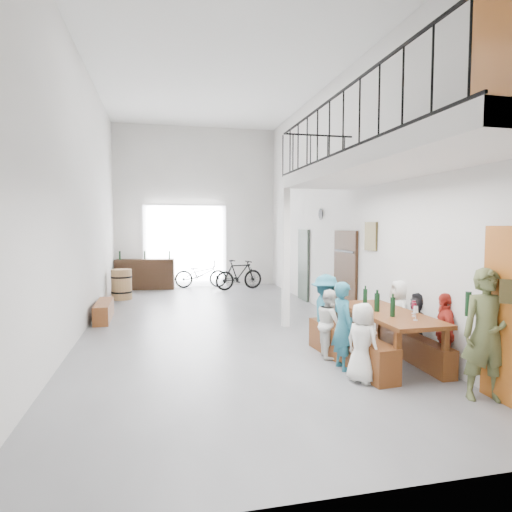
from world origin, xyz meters
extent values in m
plane|color=#5E5F61|center=(0.00, 0.00, 0.00)|extent=(12.00, 12.00, 0.00)
plane|color=silver|center=(0.00, 6.00, 2.75)|extent=(5.50, 0.00, 5.50)
plane|color=silver|center=(0.00, -6.00, 2.75)|extent=(5.50, 0.00, 5.50)
plane|color=silver|center=(-2.75, 0.00, 2.75)|extent=(0.00, 12.00, 12.00)
plane|color=silver|center=(2.75, 0.00, 2.75)|extent=(0.00, 12.00, 12.00)
plane|color=white|center=(0.00, 0.00, 5.50)|extent=(12.00, 12.00, 0.00)
cube|color=white|center=(-0.40, 5.94, 1.40)|extent=(2.80, 0.08, 2.80)
cube|color=#311F11|center=(2.70, -0.30, 1.00)|extent=(0.06, 1.10, 2.00)
cube|color=#2E3930|center=(2.70, 2.50, 1.00)|extent=(0.06, 0.80, 2.00)
cube|color=#964D18|center=(2.70, -4.50, 4.10)|extent=(0.06, 0.90, 1.95)
cube|color=#3D3418|center=(2.72, -1.40, 1.90)|extent=(0.04, 0.45, 0.55)
cylinder|color=white|center=(2.71, 1.20, 2.40)|extent=(0.04, 0.28, 0.28)
cube|color=silver|center=(2.00, -3.20, 3.00)|extent=(1.50, 5.60, 0.25)
cube|color=black|center=(1.27, -3.20, 3.98)|extent=(0.03, 5.60, 0.03)
cube|color=black|center=(1.27, -3.20, 3.15)|extent=(0.03, 5.60, 0.03)
cube|color=black|center=(2.00, -0.42, 3.98)|extent=(1.50, 0.03, 0.03)
cube|color=silver|center=(1.30, -0.45, 1.44)|extent=(0.14, 0.14, 2.88)
cube|color=brown|center=(2.13, -3.10, 0.76)|extent=(0.85, 2.08, 0.06)
cube|color=brown|center=(1.77, -3.99, 0.36)|extent=(0.08, 0.08, 0.73)
cube|color=brown|center=(2.49, -3.99, 0.36)|extent=(0.08, 0.08, 0.73)
cube|color=brown|center=(1.77, -2.20, 0.36)|extent=(0.08, 0.08, 0.73)
cube|color=brown|center=(2.48, -2.20, 0.36)|extent=(0.08, 0.08, 0.73)
cube|color=brown|center=(1.55, -3.00, 0.25)|extent=(0.53, 2.17, 0.49)
cube|color=brown|center=(2.57, -3.13, 0.21)|extent=(0.28, 1.82, 0.42)
cylinder|color=black|center=(2.02, -2.58, 0.97)|extent=(0.07, 0.07, 0.35)
cylinder|color=black|center=(1.98, -3.03, 0.97)|extent=(0.07, 0.07, 0.35)
cylinder|color=black|center=(2.02, -3.43, 0.97)|extent=(0.07, 0.07, 0.35)
cylinder|color=black|center=(1.99, -3.04, 0.97)|extent=(0.07, 0.07, 0.35)
cube|color=brown|center=(-2.50, 1.01, 0.20)|extent=(0.35, 1.46, 0.41)
cylinder|color=#9B6F45|center=(-2.34, 3.75, 0.43)|extent=(0.58, 0.58, 0.86)
cylinder|color=black|center=(-2.34, 3.75, 0.22)|extent=(0.59, 0.59, 0.05)
cylinder|color=black|center=(-2.34, 3.75, 0.65)|extent=(0.59, 0.59, 0.05)
cube|color=#311F11|center=(-1.75, 5.65, 0.50)|extent=(1.94, 0.71, 1.00)
cylinder|color=black|center=(-2.55, 5.70, 1.14)|extent=(0.06, 0.06, 0.28)
cylinder|color=black|center=(-1.75, 5.64, 1.14)|extent=(0.06, 0.06, 0.28)
cylinder|color=black|center=(-0.95, 5.58, 1.14)|extent=(0.06, 0.06, 0.28)
imported|color=white|center=(1.38, -3.76, 0.54)|extent=(0.52, 0.62, 1.07)
imported|color=#24667A|center=(1.35, -3.21, 0.64)|extent=(0.33, 0.48, 1.29)
imported|color=white|center=(1.39, -2.62, 0.54)|extent=(0.50, 0.59, 1.09)
imported|color=#24667A|center=(1.45, -2.28, 0.65)|extent=(0.73, 0.95, 1.29)
imported|color=#AB271D|center=(2.71, -3.66, 0.57)|extent=(0.49, 0.73, 1.15)
imported|color=black|center=(2.76, -2.96, 0.53)|extent=(0.42, 1.01, 1.05)
imported|color=white|center=(2.70, -2.48, 0.59)|extent=(0.43, 0.61, 1.18)
imported|color=#515932|center=(2.56, -4.63, 0.80)|extent=(0.68, 0.55, 1.60)
imported|color=#195219|center=(2.45, 0.31, 0.19)|extent=(0.37, 0.33, 0.38)
imported|color=black|center=(0.10, 5.60, 0.46)|extent=(1.80, 0.72, 0.93)
imported|color=black|center=(1.27, 4.82, 0.50)|extent=(1.72, 0.85, 1.00)
camera|label=1|loc=(-1.24, -8.95, 2.10)|focal=30.00mm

